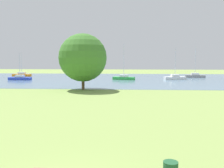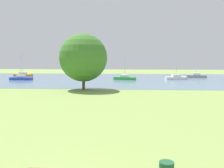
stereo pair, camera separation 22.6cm
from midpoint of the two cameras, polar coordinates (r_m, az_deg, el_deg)
ground_plane at (r=30.30m, az=-0.32°, el=-3.08°), size 160.00×160.00×0.00m
water_surface at (r=58.08m, az=1.86°, el=1.14°), size 140.00×40.00×0.02m
sailboat_green at (r=56.12m, az=2.98°, el=1.45°), size 5.03×2.81×7.96m
sailboat_orange at (r=71.00m, az=-19.30°, el=2.01°), size 4.88×1.80×6.39m
sailboat_gray at (r=66.07m, az=18.52°, el=1.81°), size 4.93×1.97×7.99m
sailboat_blue at (r=58.85m, az=-19.67°, el=1.30°), size 4.82×1.55×5.80m
sailboat_white at (r=58.47m, az=14.32°, el=1.44°), size 5.01×2.48×7.09m
tree_mid_shore at (r=38.15m, az=-6.31°, el=5.91°), size 7.17×7.17×8.38m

